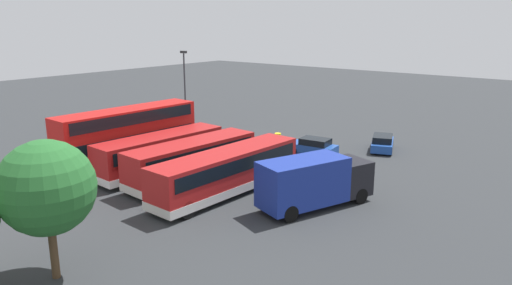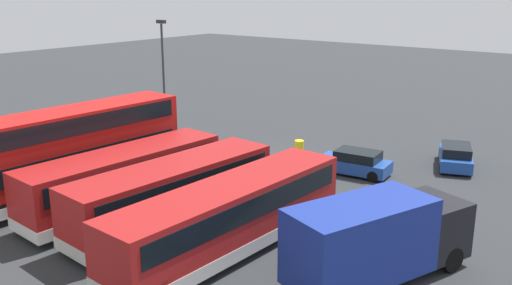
{
  "view_description": "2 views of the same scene",
  "coord_description": "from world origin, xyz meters",
  "px_view_note": "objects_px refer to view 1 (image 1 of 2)",
  "views": [
    {
      "loc": [
        -25.62,
        34.27,
        11.31
      ],
      "look_at": [
        -2.49,
        4.89,
        1.78
      ],
      "focal_mm": 33.74,
      "sensor_mm": 36.0,
      "label": 1
    },
    {
      "loc": [
        -19.02,
        27.58,
        10.6
      ],
      "look_at": [
        0.79,
        1.96,
        1.53
      ],
      "focal_mm": 39.26,
      "sensor_mm": 36.0,
      "label": 2
    }
  ],
  "objects_px": {
    "bus_single_deck_second": "(192,160)",
    "car_small_green": "(382,143)",
    "waste_bin_yellow": "(278,138)",
    "box_truck_blue": "(314,181)",
    "bus_single_deck_near_end": "(227,171)",
    "bus_single_deck_third": "(161,152)",
    "bus_double_decker_fourth": "(128,135)",
    "lamp_post_tall": "(185,86)",
    "car_hatchback_silver": "(314,146)"
  },
  "relations": [
    {
      "from": "bus_single_deck_second",
      "to": "waste_bin_yellow",
      "type": "relative_size",
      "value": 11.2
    },
    {
      "from": "bus_single_deck_second",
      "to": "car_hatchback_silver",
      "type": "xyz_separation_m",
      "value": [
        -3.05,
        -11.61,
        -0.92
      ]
    },
    {
      "from": "bus_single_deck_near_end",
      "to": "waste_bin_yellow",
      "type": "relative_size",
      "value": 12.68
    },
    {
      "from": "car_hatchback_silver",
      "to": "waste_bin_yellow",
      "type": "bearing_deg",
      "value": -15.04
    },
    {
      "from": "bus_single_deck_third",
      "to": "bus_single_deck_near_end",
      "type": "bearing_deg",
      "value": 177.26
    },
    {
      "from": "bus_single_deck_second",
      "to": "car_small_green",
      "type": "bearing_deg",
      "value": -113.81
    },
    {
      "from": "bus_single_deck_third",
      "to": "car_small_green",
      "type": "distance_m",
      "value": 19.62
    },
    {
      "from": "bus_double_decker_fourth",
      "to": "car_hatchback_silver",
      "type": "height_order",
      "value": "bus_double_decker_fourth"
    },
    {
      "from": "bus_single_deck_second",
      "to": "box_truck_blue",
      "type": "relative_size",
      "value": 1.35
    },
    {
      "from": "car_small_green",
      "to": "waste_bin_yellow",
      "type": "distance_m",
      "value": 9.62
    },
    {
      "from": "car_hatchback_silver",
      "to": "waste_bin_yellow",
      "type": "xyz_separation_m",
      "value": [
        4.74,
        -1.27,
        -0.22
      ]
    },
    {
      "from": "bus_double_decker_fourth",
      "to": "lamp_post_tall",
      "type": "bearing_deg",
      "value": -66.25
    },
    {
      "from": "bus_single_deck_near_end",
      "to": "bus_single_deck_third",
      "type": "xyz_separation_m",
      "value": [
        7.04,
        -0.34,
        -0.0
      ]
    },
    {
      "from": "bus_single_deck_third",
      "to": "box_truck_blue",
      "type": "bearing_deg",
      "value": -174.52
    },
    {
      "from": "bus_single_deck_second",
      "to": "box_truck_blue",
      "type": "distance_m",
      "value": 9.54
    },
    {
      "from": "bus_single_deck_near_end",
      "to": "bus_single_deck_third",
      "type": "bearing_deg",
      "value": -2.74
    },
    {
      "from": "car_hatchback_silver",
      "to": "waste_bin_yellow",
      "type": "distance_m",
      "value": 4.91
    },
    {
      "from": "car_hatchback_silver",
      "to": "bus_single_deck_second",
      "type": "bearing_deg",
      "value": 75.27
    },
    {
      "from": "bus_single_deck_near_end",
      "to": "box_truck_blue",
      "type": "bearing_deg",
      "value": -164.77
    },
    {
      "from": "bus_single_deck_second",
      "to": "bus_single_deck_third",
      "type": "height_order",
      "value": "same"
    },
    {
      "from": "bus_double_decker_fourth",
      "to": "car_hatchback_silver",
      "type": "relative_size",
      "value": 2.82
    },
    {
      "from": "bus_single_deck_near_end",
      "to": "lamp_post_tall",
      "type": "xyz_separation_m",
      "value": [
        15.52,
        -11.08,
        3.24
      ]
    },
    {
      "from": "car_hatchback_silver",
      "to": "bus_double_decker_fourth",
      "type": "bearing_deg",
      "value": 49.48
    },
    {
      "from": "car_small_green",
      "to": "lamp_post_tall",
      "type": "distance_m",
      "value": 20.33
    },
    {
      "from": "waste_bin_yellow",
      "to": "box_truck_blue",
      "type": "bearing_deg",
      "value": 133.55
    },
    {
      "from": "box_truck_blue",
      "to": "lamp_post_tall",
      "type": "bearing_deg",
      "value": -24.1
    },
    {
      "from": "bus_single_deck_near_end",
      "to": "bus_single_deck_third",
      "type": "height_order",
      "value": "same"
    },
    {
      "from": "bus_single_deck_second",
      "to": "lamp_post_tall",
      "type": "xyz_separation_m",
      "value": [
        11.79,
        -10.65,
        3.24
      ]
    },
    {
      "from": "box_truck_blue",
      "to": "car_hatchback_silver",
      "type": "bearing_deg",
      "value": -58.48
    },
    {
      "from": "box_truck_blue",
      "to": "waste_bin_yellow",
      "type": "xyz_separation_m",
      "value": [
        11.16,
        -11.74,
        -1.23
      ]
    },
    {
      "from": "waste_bin_yellow",
      "to": "car_hatchback_silver",
      "type": "bearing_deg",
      "value": 164.96
    },
    {
      "from": "bus_single_deck_third",
      "to": "box_truck_blue",
      "type": "relative_size",
      "value": 1.35
    },
    {
      "from": "box_truck_blue",
      "to": "lamp_post_tall",
      "type": "xyz_separation_m",
      "value": [
        21.27,
        -9.51,
        3.16
      ]
    },
    {
      "from": "bus_single_deck_near_end",
      "to": "car_small_green",
      "type": "relative_size",
      "value": 2.72
    },
    {
      "from": "bus_single_deck_third",
      "to": "car_hatchback_silver",
      "type": "distance_m",
      "value": 13.34
    },
    {
      "from": "bus_single_deck_second",
      "to": "bus_single_deck_near_end",
      "type": "bearing_deg",
      "value": 173.53
    },
    {
      "from": "bus_single_deck_third",
      "to": "car_hatchback_silver",
      "type": "height_order",
      "value": "bus_single_deck_third"
    },
    {
      "from": "car_hatchback_silver",
      "to": "lamp_post_tall",
      "type": "xyz_separation_m",
      "value": [
        14.85,
        0.95,
        4.17
      ]
    },
    {
      "from": "bus_single_deck_third",
      "to": "car_hatchback_silver",
      "type": "relative_size",
      "value": 2.5
    },
    {
      "from": "car_small_green",
      "to": "bus_single_deck_third",
      "type": "bearing_deg",
      "value": 57.41
    },
    {
      "from": "car_hatchback_silver",
      "to": "waste_bin_yellow",
      "type": "relative_size",
      "value": 4.49
    },
    {
      "from": "bus_single_deck_near_end",
      "to": "waste_bin_yellow",
      "type": "bearing_deg",
      "value": -67.85
    },
    {
      "from": "bus_double_decker_fourth",
      "to": "box_truck_blue",
      "type": "bearing_deg",
      "value": -175.41
    },
    {
      "from": "box_truck_blue",
      "to": "car_hatchback_silver",
      "type": "distance_m",
      "value": 12.32
    },
    {
      "from": "box_truck_blue",
      "to": "car_hatchback_silver",
      "type": "height_order",
      "value": "box_truck_blue"
    },
    {
      "from": "bus_single_deck_second",
      "to": "car_hatchback_silver",
      "type": "distance_m",
      "value": 12.04
    },
    {
      "from": "box_truck_blue",
      "to": "bus_double_decker_fourth",
      "type": "bearing_deg",
      "value": 4.59
    },
    {
      "from": "box_truck_blue",
      "to": "car_small_green",
      "type": "xyz_separation_m",
      "value": [
        2.22,
        -15.29,
        -1.01
      ]
    },
    {
      "from": "bus_single_deck_near_end",
      "to": "waste_bin_yellow",
      "type": "xyz_separation_m",
      "value": [
        5.42,
        -13.3,
        -1.15
      ]
    },
    {
      "from": "car_small_green",
      "to": "bus_single_deck_second",
      "type": "bearing_deg",
      "value": 66.19
    }
  ]
}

